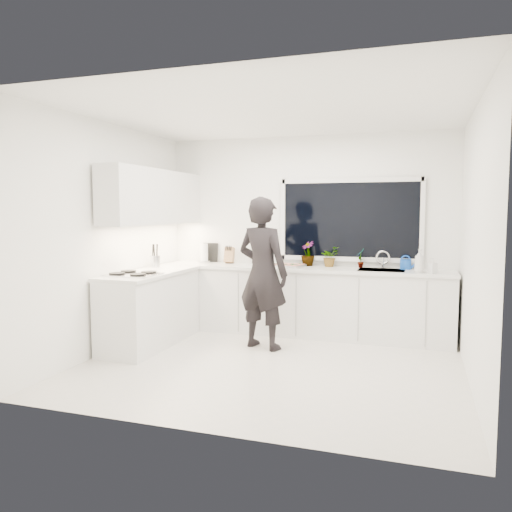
% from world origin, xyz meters
% --- Properties ---
extents(floor, '(4.00, 3.50, 0.02)m').
position_xyz_m(floor, '(0.00, 0.00, -0.01)').
color(floor, beige).
rests_on(floor, ground).
extents(wall_back, '(4.00, 0.02, 2.70)m').
position_xyz_m(wall_back, '(0.00, 1.76, 1.35)').
color(wall_back, white).
rests_on(wall_back, ground).
extents(wall_left, '(0.02, 3.50, 2.70)m').
position_xyz_m(wall_left, '(-2.01, 0.00, 1.35)').
color(wall_left, white).
rests_on(wall_left, ground).
extents(wall_right, '(0.02, 3.50, 2.70)m').
position_xyz_m(wall_right, '(2.01, 0.00, 1.35)').
color(wall_right, white).
rests_on(wall_right, ground).
extents(ceiling, '(4.00, 3.50, 0.02)m').
position_xyz_m(ceiling, '(0.00, 0.00, 2.71)').
color(ceiling, white).
rests_on(ceiling, wall_back).
extents(window, '(1.80, 0.02, 1.00)m').
position_xyz_m(window, '(0.60, 1.73, 1.55)').
color(window, black).
rests_on(window, wall_back).
extents(base_cabinets_back, '(3.92, 0.58, 0.88)m').
position_xyz_m(base_cabinets_back, '(0.00, 1.45, 0.44)').
color(base_cabinets_back, white).
rests_on(base_cabinets_back, floor).
extents(base_cabinets_left, '(0.58, 1.60, 0.88)m').
position_xyz_m(base_cabinets_left, '(-1.67, 0.35, 0.44)').
color(base_cabinets_left, white).
rests_on(base_cabinets_left, floor).
extents(countertop_back, '(3.94, 0.62, 0.04)m').
position_xyz_m(countertop_back, '(0.00, 1.44, 0.90)').
color(countertop_back, silver).
rests_on(countertop_back, base_cabinets_back).
extents(countertop_left, '(0.62, 1.60, 0.04)m').
position_xyz_m(countertop_left, '(-1.67, 0.35, 0.90)').
color(countertop_left, silver).
rests_on(countertop_left, base_cabinets_left).
extents(upper_cabinets, '(0.34, 2.10, 0.70)m').
position_xyz_m(upper_cabinets, '(-1.79, 0.70, 1.85)').
color(upper_cabinets, white).
rests_on(upper_cabinets, wall_left).
extents(sink, '(0.58, 0.42, 0.14)m').
position_xyz_m(sink, '(1.05, 1.45, 0.87)').
color(sink, silver).
rests_on(sink, countertop_back).
extents(faucet, '(0.03, 0.03, 0.22)m').
position_xyz_m(faucet, '(1.05, 1.65, 1.03)').
color(faucet, silver).
rests_on(faucet, countertop_back).
extents(stovetop, '(0.56, 0.48, 0.03)m').
position_xyz_m(stovetop, '(-1.69, -0.00, 0.94)').
color(stovetop, black).
rests_on(stovetop, countertop_left).
extents(person, '(0.77, 0.61, 1.84)m').
position_xyz_m(person, '(-0.29, 0.63, 0.92)').
color(person, black).
rests_on(person, floor).
extents(pizza_tray, '(0.47, 0.38, 0.03)m').
position_xyz_m(pizza_tray, '(-0.18, 1.42, 0.94)').
color(pizza_tray, silver).
rests_on(pizza_tray, countertop_back).
extents(pizza, '(0.43, 0.34, 0.01)m').
position_xyz_m(pizza, '(-0.18, 1.42, 0.95)').
color(pizza, red).
rests_on(pizza, pizza_tray).
extents(watering_can, '(0.16, 0.16, 0.13)m').
position_xyz_m(watering_can, '(1.34, 1.61, 0.98)').
color(watering_can, '#1347B2').
rests_on(watering_can, countertop_back).
extents(paper_towel_roll, '(0.15, 0.15, 0.26)m').
position_xyz_m(paper_towel_roll, '(-1.47, 1.55, 1.05)').
color(paper_towel_roll, white).
rests_on(paper_towel_roll, countertop_back).
extents(knife_block, '(0.14, 0.11, 0.22)m').
position_xyz_m(knife_block, '(-1.09, 1.59, 1.03)').
color(knife_block, olive).
rests_on(knife_block, countertop_back).
extents(utensil_crock, '(0.16, 0.16, 0.16)m').
position_xyz_m(utensil_crock, '(-1.85, 0.80, 1.00)').
color(utensil_crock, silver).
rests_on(utensil_crock, countertop_left).
extents(picture_frame_large, '(0.22, 0.06, 0.28)m').
position_xyz_m(picture_frame_large, '(-1.43, 1.69, 1.06)').
color(picture_frame_large, black).
rests_on(picture_frame_large, countertop_back).
extents(picture_frame_small, '(0.25, 0.02, 0.30)m').
position_xyz_m(picture_frame_small, '(-0.65, 1.69, 1.07)').
color(picture_frame_small, black).
rests_on(picture_frame_small, countertop_back).
extents(herb_plants, '(0.90, 0.32, 0.34)m').
position_xyz_m(herb_plants, '(0.27, 1.61, 1.07)').
color(herb_plants, '#26662D').
rests_on(herb_plants, countertop_back).
extents(soap_bottles, '(0.29, 0.16, 0.29)m').
position_xyz_m(soap_bottles, '(1.55, 1.30, 1.05)').
color(soap_bottles, '#D8BF66').
rests_on(soap_bottles, countertop_back).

